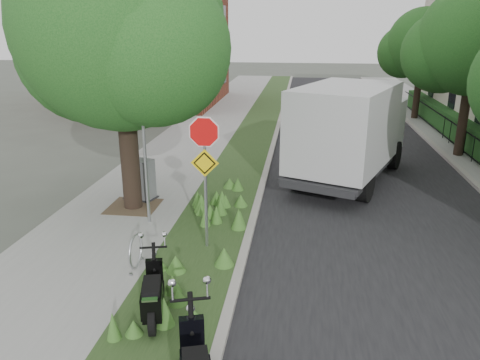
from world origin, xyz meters
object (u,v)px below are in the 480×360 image
Objects in this scene: sign_assembly at (205,156)px; scooter_near at (153,300)px; utility_cabinet at (140,180)px; box_truck at (350,128)px.

sign_assembly reaches higher than scooter_near.
utility_cabinet is at bearing 111.06° from scooter_near.
box_truck is at bearing 65.23° from scooter_near.
box_truck is at bearing 57.53° from sign_assembly.
scooter_near is at bearing -114.77° from box_truck.
utility_cabinet is (-6.32, -2.90, -1.13)m from box_truck.
sign_assembly is 6.92m from box_truck.
sign_assembly is 4.24m from utility_cabinet.
scooter_near is at bearing -68.94° from utility_cabinet.
utility_cabinet is (-2.26, 5.88, 0.18)m from scooter_near.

